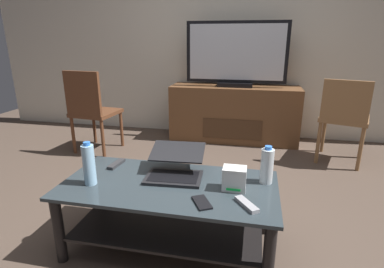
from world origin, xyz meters
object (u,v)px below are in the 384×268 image
(media_cabinet, at_px, (234,114))
(router_box, at_px, (234,179))
(coffee_table, at_px, (169,204))
(dining_chair, at_px, (344,116))
(water_bottle_far, at_px, (267,166))
(television, at_px, (236,56))
(cell_phone, at_px, (202,203))
(tv_remote, at_px, (116,164))
(water_bottle_near, at_px, (89,164))
(laptop, at_px, (175,167))
(side_chair, at_px, (91,108))
(soundbar_remote, at_px, (247,204))

(media_cabinet, relative_size, router_box, 11.79)
(coffee_table, height_order, dining_chair, dining_chair)
(coffee_table, xyz_separation_m, water_bottle_far, (0.55, 0.13, 0.24))
(television, distance_m, cell_phone, 2.39)
(tv_remote, bearing_deg, water_bottle_near, -89.57)
(laptop, bearing_deg, router_box, -16.78)
(water_bottle_near, bearing_deg, laptop, 25.58)
(coffee_table, xyz_separation_m, side_chair, (-1.28, 1.39, 0.22))
(coffee_table, distance_m, laptop, 0.22)
(dining_chair, height_order, cell_phone, dining_chair)
(water_bottle_near, relative_size, water_bottle_far, 1.14)
(water_bottle_near, bearing_deg, router_box, 7.28)
(coffee_table, height_order, television, television)
(laptop, xyz_separation_m, tv_remote, (-0.42, 0.06, -0.05))
(coffee_table, bearing_deg, laptop, 86.29)
(media_cabinet, relative_size, cell_phone, 11.08)
(cell_phone, bearing_deg, water_bottle_near, 144.09)
(water_bottle_far, distance_m, tv_remote, 0.97)
(dining_chair, distance_m, water_bottle_near, 2.47)
(media_cabinet, bearing_deg, coffee_table, -95.60)
(tv_remote, bearing_deg, dining_chair, 45.56)
(cell_phone, relative_size, soundbar_remote, 0.88)
(dining_chair, distance_m, side_chair, 2.63)
(television, relative_size, tv_remote, 7.35)
(router_box, xyz_separation_m, water_bottle_near, (-0.82, -0.10, 0.06))
(coffee_table, bearing_deg, router_box, 1.24)
(water_bottle_near, bearing_deg, tv_remote, 84.43)
(water_bottle_near, bearing_deg, media_cabinet, 73.82)
(side_chair, height_order, cell_phone, side_chair)
(media_cabinet, bearing_deg, water_bottle_near, -106.18)
(media_cabinet, relative_size, tv_remote, 9.69)
(side_chair, bearing_deg, cell_phone, -46.13)
(coffee_table, height_order, water_bottle_near, water_bottle_near)
(router_box, bearing_deg, media_cabinet, 94.37)
(media_cabinet, distance_m, cell_phone, 2.34)
(dining_chair, bearing_deg, water_bottle_near, -135.87)
(television, bearing_deg, laptop, -95.77)
(cell_phone, relative_size, tv_remote, 0.88)
(water_bottle_far, relative_size, tv_remote, 1.41)
(media_cabinet, distance_m, router_box, 2.16)
(router_box, bearing_deg, side_chair, 140.15)
(soundbar_remote, bearing_deg, television, 59.72)
(coffee_table, distance_m, water_bottle_far, 0.62)
(soundbar_remote, bearing_deg, tv_remote, 122.42)
(dining_chair, height_order, water_bottle_far, dining_chair)
(coffee_table, xyz_separation_m, router_box, (0.38, 0.01, 0.20))
(television, height_order, water_bottle_far, television)
(media_cabinet, xyz_separation_m, water_bottle_far, (0.34, -2.02, 0.19))
(water_bottle_near, height_order, tv_remote, water_bottle_near)
(media_cabinet, distance_m, soundbar_remote, 2.33)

